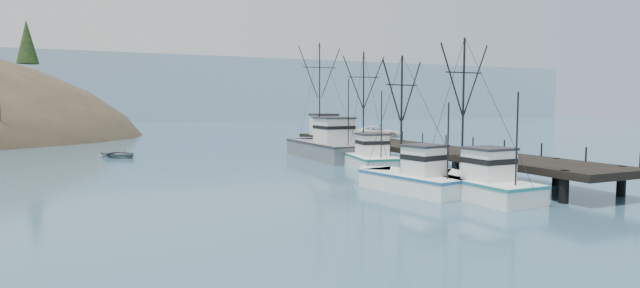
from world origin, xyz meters
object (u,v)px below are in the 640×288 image
object	(u,v)px
trawler_near	(472,183)
pickup_truck	(378,132)
work_vessel	(325,147)
pier_shed	(324,124)
trawler_far	(367,158)
trawler_mid	(409,179)
pier	(410,148)
motorboat	(120,157)

from	to	relation	value
trawler_near	pickup_truck	bearing A→B (deg)	72.93
work_vessel	pier_shed	bearing A→B (deg)	66.57
trawler_far	pier_shed	distance (m)	17.90
trawler_mid	trawler_far	world-z (taller)	trawler_far
work_vessel	trawler_near	bearing A→B (deg)	-92.51
pier	pickup_truck	bearing A→B (deg)	80.32
trawler_far	trawler_near	bearing A→B (deg)	-94.77
trawler_mid	work_vessel	xyz separation A→B (m)	(3.75, 21.97, 0.41)
trawler_far	pier_shed	xyz separation A→B (m)	(3.42, 17.38, 2.60)
trawler_mid	trawler_far	xyz separation A→B (m)	(4.00, 13.06, 0.00)
trawler_near	pier_shed	world-z (taller)	trawler_near
trawler_near	trawler_mid	bearing A→B (deg)	129.64
trawler_far	motorboat	world-z (taller)	trawler_far
trawler_near	pier_shed	bearing A→B (deg)	81.92
trawler_mid	motorboat	bearing A→B (deg)	118.54
trawler_far	work_vessel	world-z (taller)	work_vessel
trawler_mid	pickup_truck	size ratio (longest dim) A/B	1.80
trawler_near	work_vessel	xyz separation A→B (m)	(1.11, 25.17, 0.41)
trawler_mid	pier_shed	bearing A→B (deg)	76.30
trawler_far	motorboat	bearing A→B (deg)	138.66
trawler_mid	pier_shed	world-z (taller)	trawler_mid
work_vessel	motorboat	world-z (taller)	work_vessel
trawler_near	pickup_truck	xyz separation A→B (m)	(7.56, 24.63, 1.93)
work_vessel	pickup_truck	bearing A→B (deg)	-4.81
trawler_mid	work_vessel	size ratio (longest dim) A/B	0.61
pier_shed	motorboat	size ratio (longest dim) A/B	0.62
pier	trawler_mid	distance (m)	15.37
pier	pier_shed	size ratio (longest dim) A/B	13.75
work_vessel	motorboat	distance (m)	23.26
pier	work_vessel	size ratio (longest dim) A/B	2.78
work_vessel	pickup_truck	xyz separation A→B (m)	(6.45, -0.54, 1.52)
work_vessel	pier_shed	distance (m)	9.48
trawler_near	pier	bearing A→B (deg)	69.05
trawler_mid	pier_shed	size ratio (longest dim) A/B	3.02
pier_shed	pickup_truck	size ratio (longest dim) A/B	0.59
pier	trawler_far	bearing A→B (deg)	174.84
motorboat	pier_shed	bearing A→B (deg)	-35.01
trawler_near	pickup_truck	distance (m)	25.83
pier_shed	pickup_truck	distance (m)	9.45
work_vessel	pier_shed	size ratio (longest dim) A/B	4.95
work_vessel	pier_shed	world-z (taller)	work_vessel
pier	pickup_truck	xyz separation A→B (m)	(1.50, 8.79, 1.06)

